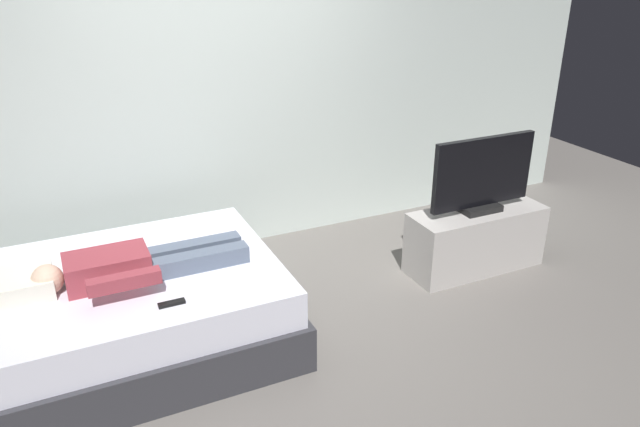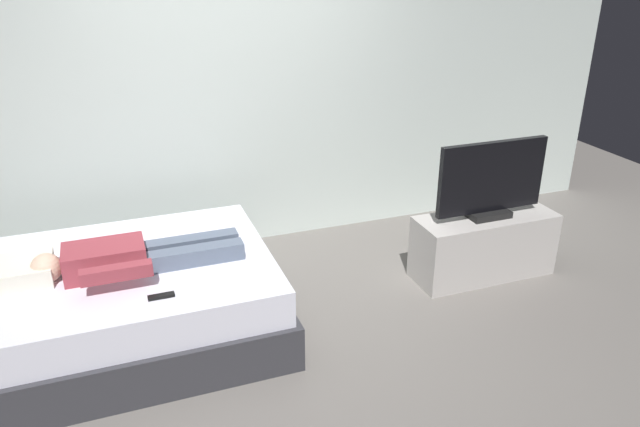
# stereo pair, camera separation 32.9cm
# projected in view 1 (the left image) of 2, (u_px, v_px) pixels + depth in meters

# --- Properties ---
(ground_plane) EXTENTS (10.00, 10.00, 0.00)m
(ground_plane) POSITION_uv_depth(u_px,v_px,m) (295.00, 334.00, 4.03)
(ground_plane) COLOR slate
(back_wall) EXTENTS (6.40, 0.10, 2.80)m
(back_wall) POSITION_uv_depth(u_px,v_px,m) (264.00, 79.00, 4.88)
(back_wall) COLOR silver
(back_wall) RESTS_ON ground
(bed) EXTENTS (1.91, 1.48, 0.54)m
(bed) POSITION_uv_depth(u_px,v_px,m) (131.00, 311.00, 3.81)
(bed) COLOR #333338
(bed) RESTS_ON ground
(pillow) EXTENTS (0.48, 0.34, 0.12)m
(pillow) POSITION_uv_depth(u_px,v_px,m) (8.00, 287.00, 3.42)
(pillow) COLOR silver
(pillow) RESTS_ON bed
(person) EXTENTS (1.26, 0.46, 0.18)m
(person) POSITION_uv_depth(u_px,v_px,m) (130.00, 266.00, 3.61)
(person) COLOR #993842
(person) RESTS_ON bed
(remote) EXTENTS (0.15, 0.04, 0.02)m
(remote) POSITION_uv_depth(u_px,v_px,m) (172.00, 303.00, 3.36)
(remote) COLOR black
(remote) RESTS_ON bed
(tv_stand) EXTENTS (1.10, 0.40, 0.50)m
(tv_stand) POSITION_uv_depth(u_px,v_px,m) (475.00, 239.00, 4.77)
(tv_stand) COLOR #B7B2AD
(tv_stand) RESTS_ON ground
(tv) EXTENTS (0.88, 0.20, 0.59)m
(tv) POSITION_uv_depth(u_px,v_px,m) (482.00, 176.00, 4.56)
(tv) COLOR black
(tv) RESTS_ON tv_stand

